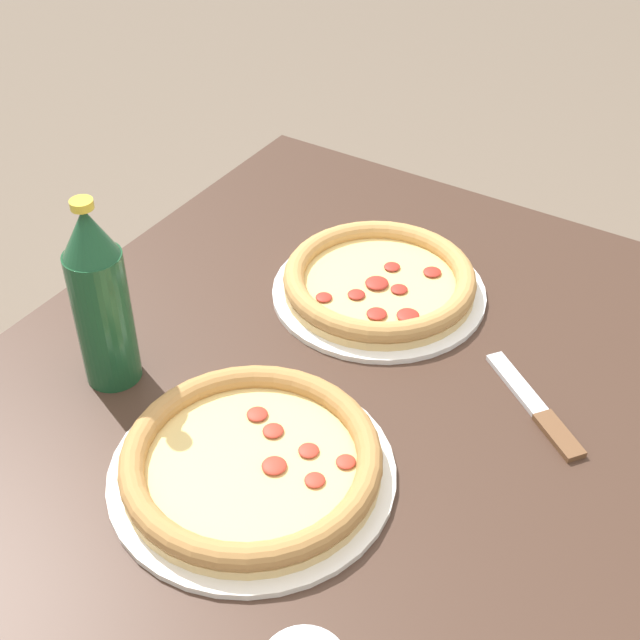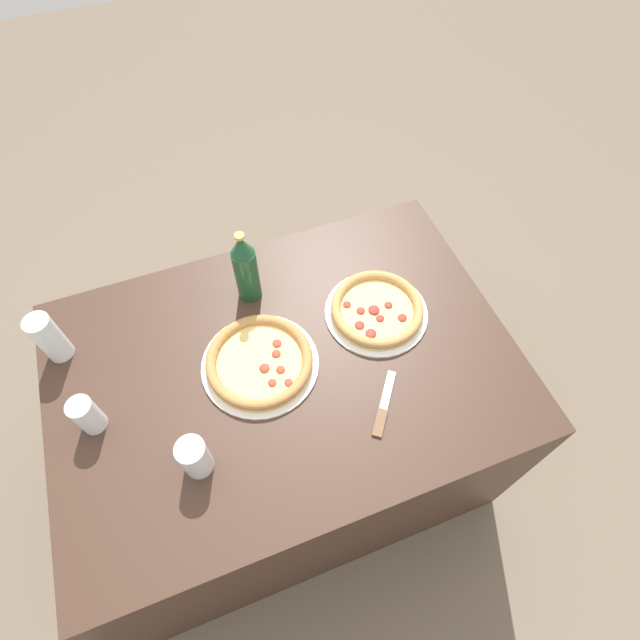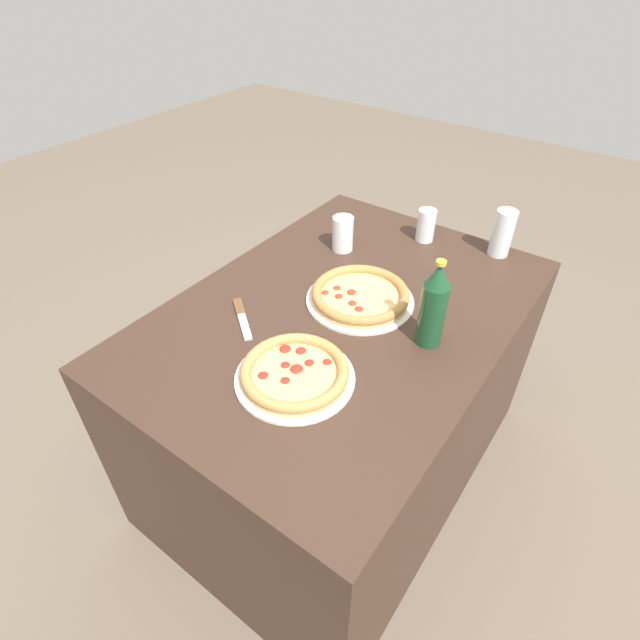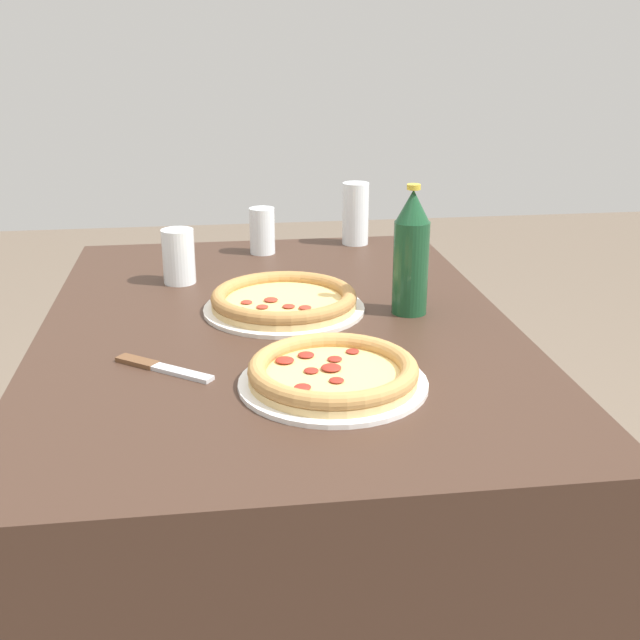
{
  "view_description": "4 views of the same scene",
  "coord_description": "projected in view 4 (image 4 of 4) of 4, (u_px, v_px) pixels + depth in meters",
  "views": [
    {
      "loc": [
        0.58,
        0.4,
        1.49
      ],
      "look_at": [
        -0.16,
        -0.07,
        0.79
      ],
      "focal_mm": 50.0,
      "sensor_mm": 36.0,
      "label": 1
    },
    {
      "loc": [
        0.14,
        0.64,
        1.94
      ],
      "look_at": [
        -0.12,
        -0.04,
        0.82
      ],
      "focal_mm": 28.0,
      "sensor_mm": 36.0,
      "label": 2
    },
    {
      "loc": [
        -0.97,
        -0.62,
        1.63
      ],
      "look_at": [
        -0.15,
        -0.03,
        0.81
      ],
      "focal_mm": 28.0,
      "sensor_mm": 36.0,
      "label": 3
    },
    {
      "loc": [
        -1.44,
        0.11,
        1.26
      ],
      "look_at": [
        -0.09,
        -0.07,
        0.77
      ],
      "focal_mm": 45.0,
      "sensor_mm": 36.0,
      "label": 4
    }
  ],
  "objects": [
    {
      "name": "glass_cola",
      "position": [
        355.0,
        217.0,
        2.06
      ],
      "size": [
        0.07,
        0.07,
        0.16
      ],
      "color": "white",
      "rests_on": "table"
    },
    {
      "name": "pizza_margherita",
      "position": [
        284.0,
        301.0,
        1.59
      ],
      "size": [
        0.32,
        0.32,
        0.04
      ],
      "color": "silver",
      "rests_on": "table"
    },
    {
      "name": "beer_bottle",
      "position": [
        411.0,
        253.0,
        1.54
      ],
      "size": [
        0.07,
        0.07,
        0.25
      ],
      "color": "#194728",
      "rests_on": "table"
    },
    {
      "name": "glass_red_wine",
      "position": [
        262.0,
        233.0,
        1.98
      ],
      "size": [
        0.06,
        0.06,
        0.11
      ],
      "color": "white",
      "rests_on": "table"
    },
    {
      "name": "pizza_pepperoni",
      "position": [
        333.0,
        374.0,
        1.25
      ],
      "size": [
        0.3,
        0.3,
        0.04
      ],
      "color": "white",
      "rests_on": "table"
    },
    {
      "name": "table",
      "position": [
        281.0,
        488.0,
        1.66
      ],
      "size": [
        1.26,
        0.89,
        0.74
      ],
      "color": "#3D281E",
      "rests_on": "ground_plane"
    },
    {
      "name": "glass_orange_juice",
      "position": [
        179.0,
        258.0,
        1.75
      ],
      "size": [
        0.07,
        0.07,
        0.12
      ],
      "color": "white",
      "rests_on": "table"
    },
    {
      "name": "ground_plane",
      "position": [
        283.0,
        631.0,
        1.79
      ],
      "size": [
        8.0,
        8.0,
        0.0
      ],
      "primitive_type": "plane",
      "color": "#6B5B4C"
    },
    {
      "name": "knife",
      "position": [
        159.0,
        367.0,
        1.32
      ],
      "size": [
        0.13,
        0.17,
        0.01
      ],
      "color": "brown",
      "rests_on": "table"
    }
  ]
}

